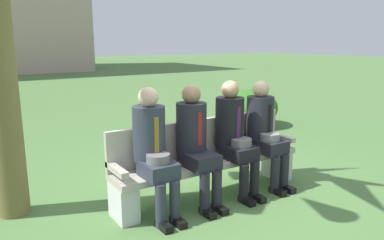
{
  "coord_description": "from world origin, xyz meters",
  "views": [
    {
      "loc": [
        -2.52,
        -3.48,
        1.81
      ],
      "look_at": [
        -0.07,
        0.27,
        0.85
      ],
      "focal_mm": 34.59,
      "sensor_mm": 36.0,
      "label": 1
    }
  ],
  "objects_px": {
    "seated_man_leftmost": "(153,146)",
    "seated_man_rightmost": "(264,128)",
    "park_bench": "(208,159)",
    "seated_man_centerright": "(234,132)",
    "seated_man_centerleft": "(195,139)",
    "shrub_near_bench": "(249,108)"
  },
  "relations": [
    {
      "from": "seated_man_centerright",
      "to": "park_bench",
      "type": "bearing_deg",
      "value": 155.64
    },
    {
      "from": "seated_man_centerleft",
      "to": "seated_man_rightmost",
      "type": "distance_m",
      "value": 1.04
    },
    {
      "from": "park_bench",
      "to": "seated_man_centerleft",
      "type": "bearing_deg",
      "value": -153.84
    },
    {
      "from": "seated_man_leftmost",
      "to": "seated_man_rightmost",
      "type": "relative_size",
      "value": 1.02
    },
    {
      "from": "park_bench",
      "to": "seated_man_centerright",
      "type": "distance_m",
      "value": 0.44
    },
    {
      "from": "seated_man_centerright",
      "to": "seated_man_leftmost",
      "type": "bearing_deg",
      "value": -179.99
    },
    {
      "from": "seated_man_centerleft",
      "to": "seated_man_centerright",
      "type": "relative_size",
      "value": 0.99
    },
    {
      "from": "seated_man_rightmost",
      "to": "seated_man_centerleft",
      "type": "bearing_deg",
      "value": 179.61
    },
    {
      "from": "park_bench",
      "to": "shrub_near_bench",
      "type": "distance_m",
      "value": 3.8
    },
    {
      "from": "seated_man_centerleft",
      "to": "seated_man_rightmost",
      "type": "relative_size",
      "value": 1.01
    },
    {
      "from": "park_bench",
      "to": "seated_man_centerleft",
      "type": "height_order",
      "value": "seated_man_centerleft"
    },
    {
      "from": "seated_man_centerleft",
      "to": "seated_man_rightmost",
      "type": "xyz_separation_m",
      "value": [
        1.04,
        -0.01,
        -0.01
      ]
    },
    {
      "from": "seated_man_centerright",
      "to": "seated_man_rightmost",
      "type": "bearing_deg",
      "value": -0.32
    },
    {
      "from": "park_bench",
      "to": "seated_man_leftmost",
      "type": "bearing_deg",
      "value": -170.51
    },
    {
      "from": "park_bench",
      "to": "seated_man_centerright",
      "type": "height_order",
      "value": "seated_man_centerright"
    },
    {
      "from": "seated_man_leftmost",
      "to": "seated_man_rightmost",
      "type": "bearing_deg",
      "value": -0.09
    },
    {
      "from": "park_bench",
      "to": "seated_man_rightmost",
      "type": "height_order",
      "value": "seated_man_rightmost"
    },
    {
      "from": "seated_man_leftmost",
      "to": "seated_man_centerleft",
      "type": "bearing_deg",
      "value": 0.51
    },
    {
      "from": "park_bench",
      "to": "seated_man_rightmost",
      "type": "bearing_deg",
      "value": -9.71
    },
    {
      "from": "seated_man_centerleft",
      "to": "seated_man_centerright",
      "type": "height_order",
      "value": "seated_man_centerright"
    },
    {
      "from": "park_bench",
      "to": "seated_man_leftmost",
      "type": "distance_m",
      "value": 0.85
    },
    {
      "from": "seated_man_rightmost",
      "to": "shrub_near_bench",
      "type": "height_order",
      "value": "seated_man_rightmost"
    }
  ]
}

